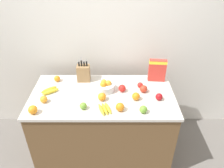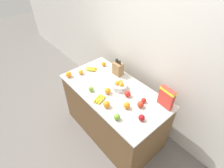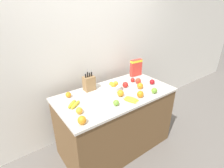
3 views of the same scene
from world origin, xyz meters
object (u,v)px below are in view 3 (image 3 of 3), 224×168
(apple_near_bananas, at_px, (133,80))
(apple_rear, at_px, (152,82))
(fruit_bowl, at_px, (114,87))
(orange_front_left, at_px, (68,95))
(banana_bunch_left, at_px, (74,104))
(banana_bunch_right, at_px, (131,99))
(orange_back_center, at_px, (82,120))
(cereal_box, at_px, (136,67))
(apple_front, at_px, (116,103))
(orange_front_right, at_px, (140,94))
(knife_block, at_px, (89,83))
(orange_by_cereal, at_px, (140,86))
(orange_near_bowl, at_px, (79,111))
(orange_front_center, at_px, (121,93))
(apple_by_knife_block, at_px, (154,91))
(apple_leftmost, at_px, (138,81))
(apple_rightmost, at_px, (125,85))

(apple_near_bananas, height_order, apple_rear, apple_rear)
(fruit_bowl, relative_size, orange_front_left, 2.94)
(banana_bunch_left, xyz_separation_m, banana_bunch_right, (0.62, -0.31, -0.01))
(orange_back_center, bearing_deg, cereal_box, 25.01)
(orange_back_center, bearing_deg, apple_near_bananas, 22.53)
(apple_front, height_order, orange_front_right, orange_front_right)
(knife_block, relative_size, cereal_box, 1.14)
(apple_rear, xyz_separation_m, orange_by_cereal, (-0.24, 0.00, 0.00))
(fruit_bowl, bearing_deg, apple_rear, -17.33)
(apple_rear, distance_m, orange_back_center, 1.28)
(orange_front_left, xyz_separation_m, orange_near_bowl, (-0.05, -0.41, 0.00))
(apple_front, relative_size, orange_near_bowl, 0.95)
(apple_front, height_order, orange_near_bowl, orange_near_bowl)
(orange_front_right, height_order, orange_front_center, same)
(apple_near_bananas, distance_m, orange_front_right, 0.47)
(cereal_box, relative_size, apple_by_knife_block, 3.49)
(fruit_bowl, relative_size, apple_rear, 2.80)
(knife_block, xyz_separation_m, orange_front_left, (-0.32, -0.02, -0.06))
(apple_leftmost, relative_size, orange_front_right, 0.96)
(cereal_box, height_order, orange_back_center, cereal_box)
(orange_back_center, relative_size, orange_by_cereal, 1.05)
(knife_block, distance_m, fruit_bowl, 0.34)
(orange_back_center, distance_m, orange_near_bowl, 0.18)
(banana_bunch_right, bearing_deg, apple_leftmost, 36.52)
(cereal_box, relative_size, apple_leftmost, 3.27)
(fruit_bowl, xyz_separation_m, apple_rear, (0.57, -0.18, -0.01))
(cereal_box, relative_size, banana_bunch_left, 1.35)
(apple_rear, distance_m, orange_front_left, 1.20)
(cereal_box, xyz_separation_m, orange_front_center, (-0.63, -0.39, -0.11))
(orange_front_right, bearing_deg, apple_rear, 22.86)
(fruit_bowl, xyz_separation_m, orange_back_center, (-0.69, -0.40, -0.01))
(orange_front_center, bearing_deg, orange_front_left, 146.00)
(knife_block, bearing_deg, cereal_box, -0.05)
(apple_by_knife_block, xyz_separation_m, orange_back_center, (-1.07, -0.01, 0.01))
(knife_block, distance_m, banana_bunch_right, 0.62)
(banana_bunch_right, xyz_separation_m, apple_front, (-0.21, 0.02, 0.02))
(orange_by_cereal, distance_m, orange_front_right, 0.25)
(banana_bunch_right, relative_size, orange_front_right, 2.39)
(banana_bunch_left, relative_size, orange_by_cereal, 2.39)
(apple_leftmost, bearing_deg, apple_rightmost, 176.94)
(banana_bunch_left, bearing_deg, apple_rightmost, 1.22)
(orange_back_center, height_order, orange_front_center, orange_back_center)
(banana_bunch_right, bearing_deg, knife_block, 115.36)
(fruit_bowl, height_order, apple_rightmost, fruit_bowl)
(apple_rear, height_order, orange_by_cereal, orange_by_cereal)
(apple_rear, height_order, orange_front_left, apple_rear)
(orange_near_bowl, bearing_deg, apple_near_bananas, 15.01)
(orange_back_center, height_order, orange_near_bowl, orange_back_center)
(apple_leftmost, distance_m, orange_back_center, 1.17)
(apple_leftmost, distance_m, apple_rightmost, 0.24)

